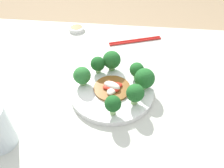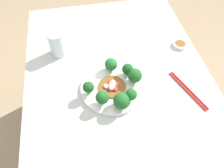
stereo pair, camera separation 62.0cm
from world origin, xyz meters
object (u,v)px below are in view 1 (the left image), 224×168
at_px(broccoli_southwest, 137,70).
at_px(stirfry_center, 112,87).
at_px(chopsticks, 135,41).
at_px(plate, 112,91).
at_px(broccoli_southeast, 98,64).
at_px(broccoli_north, 113,104).
at_px(broccoli_east, 82,76).
at_px(sauce_dish, 77,28).
at_px(broccoli_south, 112,60).
at_px(broccoli_northwest, 135,93).
at_px(broccoli_west, 145,79).

distance_m(broccoli_southwest, stirfry_center, 0.09).
relative_size(stirfry_center, chopsticks, 0.53).
relative_size(plate, chopsticks, 1.20).
bearing_deg(broccoli_southeast, chopsticks, -117.00).
bearing_deg(chopsticks, stirfry_center, 78.48).
bearing_deg(plate, broccoli_north, 97.63).
bearing_deg(plate, broccoli_east, -8.03).
bearing_deg(sauce_dish, broccoli_south, 124.03).
bearing_deg(broccoli_south, broccoli_southwest, 157.31).
height_order(broccoli_northwest, stirfry_center, broccoli_northwest).
relative_size(broccoli_southwest, broccoli_northwest, 0.86).
bearing_deg(broccoli_east, broccoli_north, 134.29).
distance_m(broccoli_west, broccoli_south, 0.13).
xyz_separation_m(broccoli_west, chopsticks, (0.03, -0.28, -0.05)).
height_order(broccoli_southwest, stirfry_center, broccoli_southwest).
bearing_deg(chopsticks, broccoli_south, 70.66).
bearing_deg(broccoli_southeast, stirfry_center, 125.38).
bearing_deg(sauce_dish, broccoli_west, 129.61).
xyz_separation_m(plate, chopsticks, (-0.06, -0.29, -0.00)).
bearing_deg(broccoli_east, broccoli_northwest, 158.79).
height_order(plate, broccoli_south, broccoli_south).
relative_size(broccoli_south, broccoli_east, 1.12).
xyz_separation_m(broccoli_east, chopsticks, (-0.15, -0.28, -0.04)).
xyz_separation_m(broccoli_west, broccoli_northwest, (0.02, 0.06, 0.00)).
xyz_separation_m(chopsticks, sauce_dish, (0.25, -0.06, 0.00)).
xyz_separation_m(broccoli_southwest, sauce_dish, (0.26, -0.30, -0.04)).
xyz_separation_m(broccoli_south, broccoli_northwest, (-0.08, 0.14, 0.00)).
distance_m(broccoli_southwest, broccoli_southeast, 0.12).
bearing_deg(broccoli_south, stirfry_center, 96.82).
height_order(broccoli_west, broccoli_north, broccoli_west).
bearing_deg(broccoli_west, chopsticks, -83.61).
distance_m(stirfry_center, sauce_dish, 0.40).
bearing_deg(broccoli_west, sauce_dish, -50.39).
bearing_deg(broccoli_southwest, plate, 40.30).
bearing_deg(broccoli_east, broccoli_southeast, -121.52).
xyz_separation_m(plate, sauce_dish, (0.19, -0.35, 0.00)).
bearing_deg(sauce_dish, broccoli_northwest, 122.37).
distance_m(broccoli_south, stirfry_center, 0.10).
distance_m(plate, chopsticks, 0.30).
bearing_deg(stirfry_center, broccoli_north, 97.49).
bearing_deg(broccoli_east, plate, 171.97).
distance_m(plate, broccoli_north, 0.10).
relative_size(broccoli_northwest, broccoli_east, 1.07).
relative_size(broccoli_west, broccoli_east, 1.11).
bearing_deg(stirfry_center, broccoli_west, -169.17).
height_order(broccoli_southeast, sauce_dish, broccoli_southeast).
height_order(broccoli_south, chopsticks, broccoli_south).
relative_size(broccoli_west, broccoli_northwest, 1.03).
distance_m(broccoli_west, broccoli_north, 0.13).
bearing_deg(stirfry_center, sauce_dish, -62.01).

